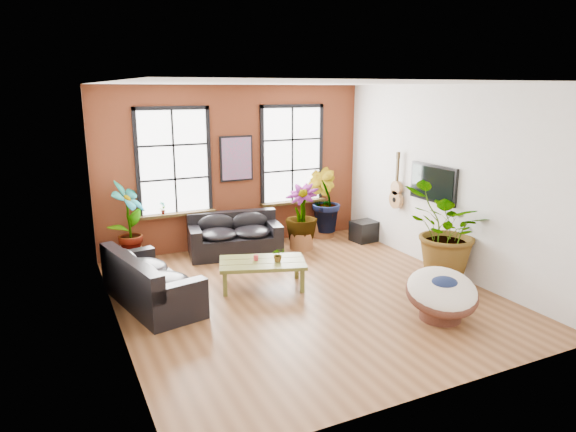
% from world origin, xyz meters
% --- Properties ---
extents(room, '(6.04, 6.54, 3.54)m').
position_xyz_m(room, '(0.00, 0.15, 1.75)').
color(room, brown).
rests_on(room, ground).
extents(sofa_back, '(2.02, 1.23, 0.87)m').
position_xyz_m(sofa_back, '(-0.29, 2.61, 0.39)').
color(sofa_back, black).
rests_on(sofa_back, ground).
extents(sofa_left, '(1.34, 2.30, 0.85)m').
position_xyz_m(sofa_left, '(-2.44, 0.74, 0.39)').
color(sofa_left, black).
rests_on(sofa_left, ground).
extents(coffee_table, '(1.68, 1.28, 0.57)m').
position_xyz_m(coffee_table, '(-0.48, 0.64, 0.42)').
color(coffee_table, '#53551E').
rests_on(coffee_table, ground).
extents(papasan_chair, '(1.41, 1.41, 0.81)m').
position_xyz_m(papasan_chair, '(1.46, -1.74, 0.42)').
color(papasan_chair, '#562C1F').
rests_on(papasan_chair, ground).
extents(poster, '(0.74, 0.06, 0.98)m').
position_xyz_m(poster, '(0.00, 3.18, 1.95)').
color(poster, black).
rests_on(poster, room).
extents(tv_wall_unit, '(0.13, 1.86, 1.20)m').
position_xyz_m(tv_wall_unit, '(2.93, 0.60, 1.54)').
color(tv_wall_unit, black).
rests_on(tv_wall_unit, room).
extents(media_box, '(0.61, 0.53, 0.47)m').
position_xyz_m(media_box, '(2.73, 2.23, 0.23)').
color(media_box, black).
rests_on(media_box, ground).
extents(pot_back_left, '(0.52, 0.52, 0.36)m').
position_xyz_m(pot_back_left, '(-2.41, 2.86, 0.18)').
color(pot_back_left, brown).
rests_on(pot_back_left, ground).
extents(pot_back_right, '(0.53, 0.53, 0.38)m').
position_xyz_m(pot_back_right, '(2.06, 2.97, 0.19)').
color(pot_back_right, brown).
rests_on(pot_back_right, ground).
extents(pot_right_wall, '(0.64, 0.64, 0.38)m').
position_xyz_m(pot_right_wall, '(2.53, -0.64, 0.19)').
color(pot_right_wall, brown).
rests_on(pot_right_wall, ground).
extents(pot_mid, '(0.64, 0.64, 0.37)m').
position_xyz_m(pot_mid, '(1.15, 2.33, 0.19)').
color(pot_mid, brown).
rests_on(pot_mid, ground).
extents(floor_plant_back_left, '(0.93, 0.98, 1.54)m').
position_xyz_m(floor_plant_back_left, '(-2.38, 2.86, 0.92)').
color(floor_plant_back_left, '#174111').
rests_on(floor_plant_back_left, ground).
extents(floor_plant_back_right, '(0.99, 1.04, 1.49)m').
position_xyz_m(floor_plant_back_right, '(2.02, 2.93, 0.90)').
color(floor_plant_back_right, '#174111').
rests_on(floor_plant_back_right, ground).
extents(floor_plant_right_wall, '(1.81, 1.68, 1.64)m').
position_xyz_m(floor_plant_right_wall, '(2.53, -0.61, 0.98)').
color(floor_plant_right_wall, '#174111').
rests_on(floor_plant_right_wall, ground).
extents(floor_plant_mid, '(1.01, 1.01, 1.28)m').
position_xyz_m(floor_plant_mid, '(1.17, 2.37, 0.78)').
color(floor_plant_mid, '#174111').
rests_on(floor_plant_mid, ground).
extents(table_plant, '(0.26, 0.24, 0.25)m').
position_xyz_m(table_plant, '(-0.24, 0.50, 0.61)').
color(table_plant, '#174111').
rests_on(table_plant, coffee_table).
extents(sill_plant_left, '(0.17, 0.17, 0.27)m').
position_xyz_m(sill_plant_left, '(-1.65, 3.13, 1.04)').
color(sill_plant_left, '#174111').
rests_on(sill_plant_left, room).
extents(sill_plant_right, '(0.19, 0.19, 0.27)m').
position_xyz_m(sill_plant_right, '(1.70, 3.13, 1.04)').
color(sill_plant_right, '#174111').
rests_on(sill_plant_right, room).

